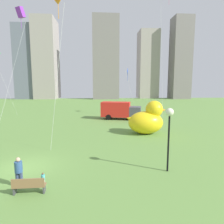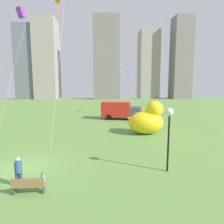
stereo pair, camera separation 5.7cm
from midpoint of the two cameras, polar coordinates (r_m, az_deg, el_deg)
name	(u,v)px [view 2 (the right image)]	position (r m, az deg, el deg)	size (l,w,h in m)	color
ground_plane	(24,168)	(15.48, -23.94, -14.47)	(140.00, 140.00, 0.00)	#649043
park_bench	(29,185)	(11.90, -22.78, -18.87)	(1.69, 0.50, 0.90)	olive
person_adult	(18,170)	(12.70, -25.23, -14.98)	(0.42, 0.42, 1.70)	#38476B
person_child	(43,179)	(12.34, -19.19, -17.74)	(0.21, 0.21, 0.84)	silver
giant_inflatable_duck	(147,120)	(23.39, 10.20, -2.22)	(4.68, 3.00, 3.88)	yellow
lamppost	(169,121)	(13.24, 16.28, -2.56)	(0.52, 0.52, 4.23)	black
box_truck	(120,111)	(32.71, 2.48, 0.43)	(6.80, 3.78, 2.85)	red
city_skyline	(88,61)	(83.56, -6.99, 14.35)	(69.21, 14.06, 31.97)	slate
kite_pink	(169,2)	(34.76, 16.07, 28.21)	(1.70, 1.77, 19.87)	silver
kite_orange	(58,5)	(18.22, -15.24, 27.71)	(1.69, 1.59, 13.21)	silver
kite_blue	(128,73)	(38.02, 4.75, 11.04)	(2.46, 2.43, 8.74)	silver
kite_purple	(21,13)	(26.57, -24.74, 24.39)	(3.83, 4.00, 14.31)	silver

